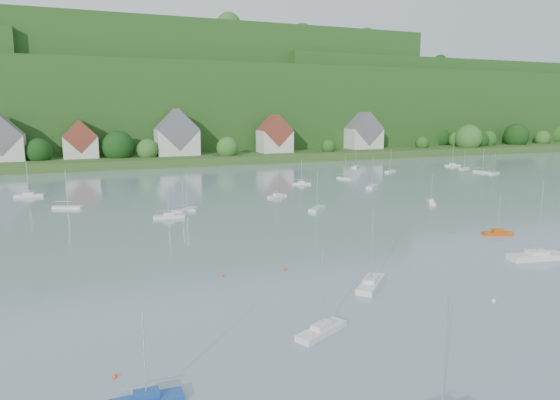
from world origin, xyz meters
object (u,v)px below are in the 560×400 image
(near_sailboat_0, at_px, (322,329))
(near_sailboat_5, at_px, (498,232))
(near_sailboat_3, at_px, (371,283))
(near_sailboat_1, at_px, (147,399))
(near_sailboat_4, at_px, (537,256))

(near_sailboat_0, distance_m, near_sailboat_5, 49.43)
(near_sailboat_3, relative_size, near_sailboat_5, 1.37)
(near_sailboat_0, height_order, near_sailboat_1, near_sailboat_0)
(near_sailboat_3, distance_m, near_sailboat_4, 27.14)
(near_sailboat_3, relative_size, near_sailboat_4, 0.84)
(near_sailboat_3, height_order, near_sailboat_5, near_sailboat_3)
(near_sailboat_1, distance_m, near_sailboat_5, 66.64)
(near_sailboat_1, bearing_deg, near_sailboat_0, 20.59)
(near_sailboat_1, xyz_separation_m, near_sailboat_4, (54.50, 15.65, 0.12))
(near_sailboat_1, relative_size, near_sailboat_3, 0.74)
(near_sailboat_0, xyz_separation_m, near_sailboat_5, (43.83, 22.84, -0.03))
(near_sailboat_1, xyz_separation_m, near_sailboat_3, (27.38, 14.73, 0.07))
(near_sailboat_4, distance_m, near_sailboat_5, 14.04)
(near_sailboat_0, xyz_separation_m, near_sailboat_4, (38.07, 10.04, 0.09))
(near_sailboat_5, bearing_deg, near_sailboat_1, -136.58)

